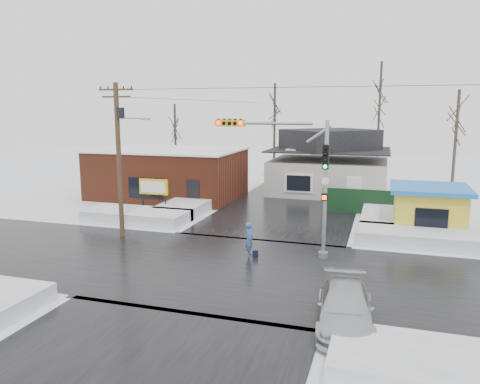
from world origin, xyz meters
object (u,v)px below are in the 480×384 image
(utility_pole, at_px, (120,151))
(kiosk, at_px, (429,209))
(pedestrian, at_px, (250,239))
(car, at_px, (345,308))
(marquee_sign, at_px, (154,188))
(traffic_signal, at_px, (295,169))

(utility_pole, xyz_separation_m, kiosk, (17.43, 6.49, -3.65))
(utility_pole, distance_m, pedestrian, 9.37)
(pedestrian, xyz_separation_m, car, (5.40, -6.65, -0.21))
(utility_pole, bearing_deg, marquee_sign, 100.13)
(traffic_signal, bearing_deg, pedestrian, -158.46)
(pedestrian, bearing_deg, kiosk, -63.62)
(traffic_signal, height_order, car, traffic_signal)
(traffic_signal, relative_size, pedestrian, 3.93)
(marquee_sign, distance_m, pedestrian, 11.92)
(traffic_signal, xyz_separation_m, car, (3.29, -7.48, -3.86))
(kiosk, bearing_deg, traffic_signal, -135.16)
(traffic_signal, xyz_separation_m, pedestrian, (-2.11, -0.83, -3.65))
(marquee_sign, xyz_separation_m, pedestrian, (9.32, -7.36, -1.03))
(pedestrian, bearing_deg, car, -155.13)
(utility_pole, height_order, kiosk, utility_pole)
(marquee_sign, relative_size, pedestrian, 1.43)
(pedestrian, bearing_deg, traffic_signal, -82.67)
(utility_pole, relative_size, pedestrian, 5.05)
(traffic_signal, xyz_separation_m, utility_pole, (-10.36, 0.53, 0.57))
(utility_pole, bearing_deg, kiosk, 20.44)
(traffic_signal, bearing_deg, kiosk, 44.84)
(utility_pole, distance_m, car, 16.44)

